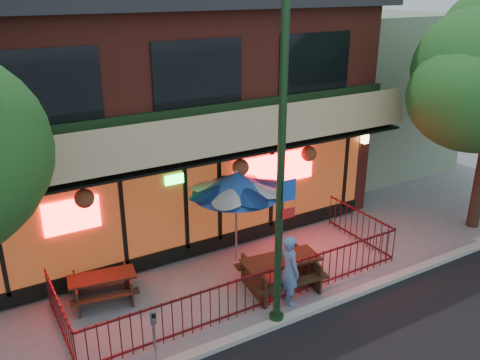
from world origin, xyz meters
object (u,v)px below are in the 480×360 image
object	(u,v)px
street_light	(280,191)
pedestrian	(289,270)
picnic_table_left	(103,284)
patio_umbrella	(236,184)
picnic_table_right	(281,269)
parking_meter_near	(154,330)

from	to	relation	value
street_light	pedestrian	world-z (taller)	street_light
picnic_table_left	pedestrian	xyz separation A→B (m)	(3.72, -2.29, 0.44)
street_light	patio_umbrella	distance (m)	3.01
picnic_table_right	parking_meter_near	size ratio (longest dim) A/B	1.56
street_light	parking_meter_near	bearing A→B (deg)	179.95
parking_meter_near	pedestrian	bearing A→B (deg)	8.10
patio_umbrella	pedestrian	distance (m)	2.68
street_light	parking_meter_near	size ratio (longest dim) A/B	5.30
picnic_table_left	patio_umbrella	world-z (taller)	patio_umbrella
picnic_table_right	patio_umbrella	size ratio (longest dim) A/B	0.78
patio_umbrella	parking_meter_near	world-z (taller)	patio_umbrella
pedestrian	parking_meter_near	world-z (taller)	pedestrian
pedestrian	parking_meter_near	xyz separation A→B (m)	(-3.51, -0.50, 0.02)
picnic_table_left	street_light	bearing A→B (deg)	-42.52
picnic_table_left	parking_meter_near	world-z (taller)	parking_meter_near
street_light	picnic_table_right	bearing A→B (deg)	51.61
street_light	pedestrian	xyz separation A→B (m)	(0.68, 0.50, -2.28)
street_light	picnic_table_left	bearing A→B (deg)	137.48
pedestrian	picnic_table_left	bearing A→B (deg)	60.91
parking_meter_near	picnic_table_right	bearing A→B (deg)	16.52
picnic_table_right	pedestrian	bearing A→B (deg)	-107.97
pedestrian	parking_meter_near	bearing A→B (deg)	100.59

